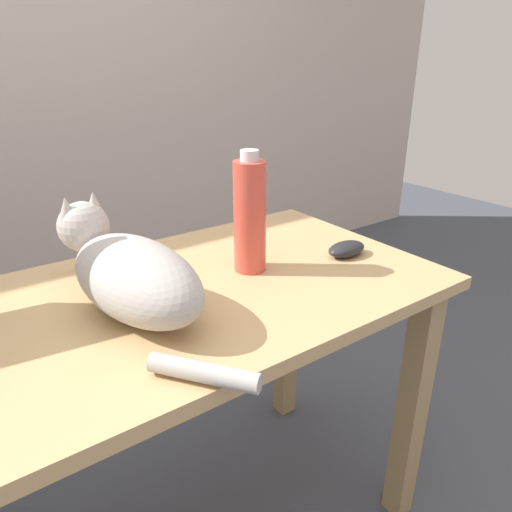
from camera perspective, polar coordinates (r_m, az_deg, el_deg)
The scene contains 4 objects.
desk at distance 1.01m, azimuth -22.55°, elevation -13.48°, with size 1.69×0.64×0.75m.
cat at distance 0.95m, azimuth -14.97°, elevation -1.88°, with size 0.22×0.61×0.20m.
computer_mouse at distance 1.21m, azimuth 10.84°, elevation 0.85°, with size 0.11×0.06×0.04m, color #232328.
spray_bottle at distance 1.07m, azimuth -0.75°, elevation 4.84°, with size 0.07×0.07×0.28m.
Camera 1 is at (-0.13, -0.83, 1.22)m, focal length 33.24 mm.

